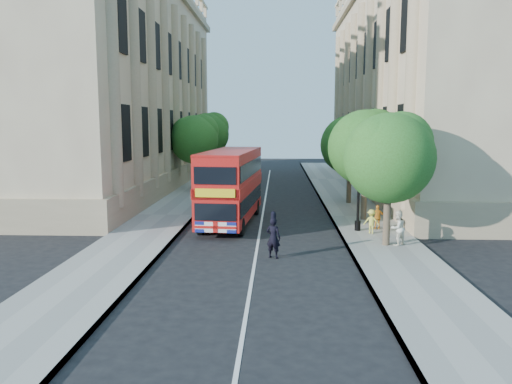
# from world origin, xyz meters

# --- Properties ---
(ground) EXTENTS (120.00, 120.00, 0.00)m
(ground) POSITION_xyz_m (0.00, 0.00, 0.00)
(ground) COLOR black
(ground) RESTS_ON ground
(pavement_right) EXTENTS (3.50, 80.00, 0.12)m
(pavement_right) POSITION_xyz_m (5.75, 10.00, 0.06)
(pavement_right) COLOR gray
(pavement_right) RESTS_ON ground
(pavement_left) EXTENTS (3.50, 80.00, 0.12)m
(pavement_left) POSITION_xyz_m (-5.75, 10.00, 0.06)
(pavement_left) COLOR gray
(pavement_left) RESTS_ON ground
(building_right) EXTENTS (12.00, 38.00, 18.00)m
(building_right) POSITION_xyz_m (13.80, 24.00, 9.00)
(building_right) COLOR tan
(building_right) RESTS_ON ground
(building_left) EXTENTS (12.00, 38.00, 18.00)m
(building_left) POSITION_xyz_m (-13.80, 24.00, 9.00)
(building_left) COLOR tan
(building_left) RESTS_ON ground
(tree_right_near) EXTENTS (4.00, 4.00, 6.08)m
(tree_right_near) POSITION_xyz_m (5.84, 3.03, 4.25)
(tree_right_near) COLOR #473828
(tree_right_near) RESTS_ON ground
(tree_right_mid) EXTENTS (4.20, 4.20, 6.37)m
(tree_right_mid) POSITION_xyz_m (5.84, 9.03, 4.45)
(tree_right_mid) COLOR #473828
(tree_right_mid) RESTS_ON ground
(tree_right_far) EXTENTS (4.00, 4.00, 6.15)m
(tree_right_far) POSITION_xyz_m (5.84, 15.03, 4.31)
(tree_right_far) COLOR #473828
(tree_right_far) RESTS_ON ground
(tree_left_far) EXTENTS (4.00, 4.00, 6.30)m
(tree_left_far) POSITION_xyz_m (-5.96, 22.03, 4.44)
(tree_left_far) COLOR #473828
(tree_left_far) RESTS_ON ground
(tree_left_back) EXTENTS (4.20, 4.20, 6.65)m
(tree_left_back) POSITION_xyz_m (-5.96, 30.03, 4.71)
(tree_left_back) COLOR #473828
(tree_left_back) RESTS_ON ground
(lamp_post) EXTENTS (0.32, 0.32, 5.16)m
(lamp_post) POSITION_xyz_m (5.00, 6.00, 2.51)
(lamp_post) COLOR black
(lamp_post) RESTS_ON pavement_right
(double_decker_bus) EXTENTS (3.01, 8.81, 3.99)m
(double_decker_bus) POSITION_xyz_m (-1.65, 8.11, 2.21)
(double_decker_bus) COLOR #AF0F0C
(double_decker_bus) RESTS_ON ground
(box_van) EXTENTS (2.09, 4.49, 2.50)m
(box_van) POSITION_xyz_m (-2.91, 15.08, 1.23)
(box_van) COLOR black
(box_van) RESTS_ON ground
(police_constable) EXTENTS (0.73, 0.62, 1.70)m
(police_constable) POSITION_xyz_m (0.74, 1.00, 0.85)
(police_constable) COLOR black
(police_constable) RESTS_ON ground
(woman_pedestrian) EXTENTS (0.97, 0.93, 1.58)m
(woman_pedestrian) POSITION_xyz_m (6.28, 2.95, 0.91)
(woman_pedestrian) COLOR white
(woman_pedestrian) RESTS_ON pavement_right
(child_a) EXTENTS (0.74, 0.31, 1.25)m
(child_a) POSITION_xyz_m (6.07, 6.36, 0.75)
(child_a) COLOR orange
(child_a) RESTS_ON pavement_right
(child_b) EXTENTS (0.84, 0.59, 1.19)m
(child_b) POSITION_xyz_m (5.58, 5.38, 0.72)
(child_b) COLOR #DAD84A
(child_b) RESTS_ON pavement_right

